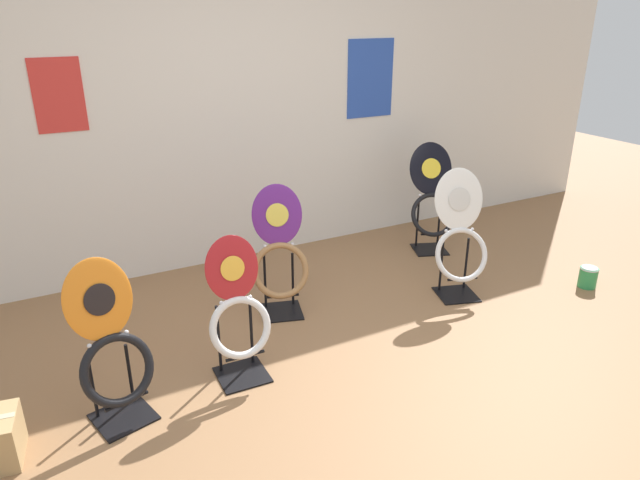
{
  "coord_description": "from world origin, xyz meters",
  "views": [
    {
      "loc": [
        -1.52,
        -2.04,
        1.97
      ],
      "look_at": [
        0.12,
        1.05,
        0.55
      ],
      "focal_mm": 32.0,
      "sensor_mm": 36.0,
      "label": 1
    }
  ],
  "objects_px": {
    "toilet_seat_display_jazz_black": "(432,199)",
    "toilet_seat_display_purple_note": "(280,258)",
    "paint_can": "(588,276)",
    "toilet_seat_display_orange_sun": "(111,349)",
    "toilet_seat_display_crimson_swirl": "(238,317)",
    "toilet_seat_display_white_plain": "(460,239)"
  },
  "relations": [
    {
      "from": "toilet_seat_display_jazz_black",
      "to": "toilet_seat_display_purple_note",
      "type": "xyz_separation_m",
      "value": [
        -1.62,
        -0.43,
        -0.05
      ]
    },
    {
      "from": "toilet_seat_display_purple_note",
      "to": "paint_can",
      "type": "xyz_separation_m",
      "value": [
        2.22,
        -0.75,
        -0.32
      ]
    },
    {
      "from": "toilet_seat_display_orange_sun",
      "to": "toilet_seat_display_crimson_swirl",
      "type": "xyz_separation_m",
      "value": [
        0.68,
        0.04,
        -0.02
      ]
    },
    {
      "from": "toilet_seat_display_orange_sun",
      "to": "paint_can",
      "type": "height_order",
      "value": "toilet_seat_display_orange_sun"
    },
    {
      "from": "toilet_seat_display_white_plain",
      "to": "paint_can",
      "type": "relative_size",
      "value": 5.75
    },
    {
      "from": "toilet_seat_display_jazz_black",
      "to": "toilet_seat_display_purple_note",
      "type": "relative_size",
      "value": 1.02
    },
    {
      "from": "toilet_seat_display_crimson_swirl",
      "to": "toilet_seat_display_purple_note",
      "type": "relative_size",
      "value": 0.94
    },
    {
      "from": "toilet_seat_display_orange_sun",
      "to": "toilet_seat_display_white_plain",
      "type": "bearing_deg",
      "value": 6.07
    },
    {
      "from": "toilet_seat_display_orange_sun",
      "to": "toilet_seat_display_jazz_black",
      "type": "distance_m",
      "value": 3.01
    },
    {
      "from": "toilet_seat_display_crimson_swirl",
      "to": "toilet_seat_display_jazz_black",
      "type": "xyz_separation_m",
      "value": [
        2.14,
        1.01,
        0.08
      ]
    },
    {
      "from": "toilet_seat_display_orange_sun",
      "to": "toilet_seat_display_purple_note",
      "type": "bearing_deg",
      "value": 27.51
    },
    {
      "from": "toilet_seat_display_crimson_swirl",
      "to": "toilet_seat_display_jazz_black",
      "type": "relative_size",
      "value": 0.91
    },
    {
      "from": "toilet_seat_display_jazz_black",
      "to": "toilet_seat_display_crimson_swirl",
      "type": "bearing_deg",
      "value": -154.77
    },
    {
      "from": "toilet_seat_display_jazz_black",
      "to": "paint_can",
      "type": "xyz_separation_m",
      "value": [
        0.6,
        -1.18,
        -0.37
      ]
    },
    {
      "from": "toilet_seat_display_purple_note",
      "to": "paint_can",
      "type": "distance_m",
      "value": 2.37
    },
    {
      "from": "toilet_seat_display_purple_note",
      "to": "toilet_seat_display_orange_sun",
      "type": "bearing_deg",
      "value": -152.49
    },
    {
      "from": "toilet_seat_display_white_plain",
      "to": "paint_can",
      "type": "distance_m",
      "value": 1.1
    },
    {
      "from": "toilet_seat_display_orange_sun",
      "to": "paint_can",
      "type": "relative_size",
      "value": 5.36
    },
    {
      "from": "toilet_seat_display_jazz_black",
      "to": "toilet_seat_display_white_plain",
      "type": "xyz_separation_m",
      "value": [
        -0.37,
        -0.79,
        -0.02
      ]
    },
    {
      "from": "toilet_seat_display_orange_sun",
      "to": "toilet_seat_display_jazz_black",
      "type": "xyz_separation_m",
      "value": [
        2.82,
        1.05,
        0.05
      ]
    },
    {
      "from": "toilet_seat_display_jazz_black",
      "to": "toilet_seat_display_white_plain",
      "type": "distance_m",
      "value": 0.87
    },
    {
      "from": "toilet_seat_display_crimson_swirl",
      "to": "toilet_seat_display_white_plain",
      "type": "distance_m",
      "value": 1.78
    }
  ]
}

